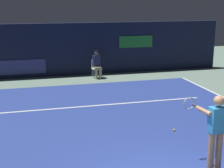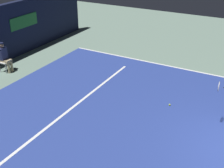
# 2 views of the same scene
# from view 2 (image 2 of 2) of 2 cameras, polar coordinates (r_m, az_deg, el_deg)

# --- Properties ---
(ground_plane) EXTENTS (30.04, 30.04, 0.00)m
(ground_plane) POSITION_cam_2_polar(r_m,az_deg,el_deg) (9.85, 1.78, -6.42)
(ground_plane) COLOR slate
(court_surface) EXTENTS (9.73, 10.06, 0.01)m
(court_surface) POSITION_cam_2_polar(r_m,az_deg,el_deg) (9.85, 1.78, -6.40)
(court_surface) COLOR navy
(court_surface) RESTS_ON ground
(line_sideline_left) EXTENTS (0.10, 10.06, 0.01)m
(line_sideline_left) POSITION_cam_2_polar(r_m,az_deg,el_deg) (13.80, 11.02, 3.45)
(line_sideline_left) COLOR white
(line_sideline_left) RESTS_ON court_surface
(line_service) EXTENTS (7.59, 0.10, 0.01)m
(line_service) POSITION_cam_2_polar(r_m,az_deg,el_deg) (10.63, -6.70, -3.78)
(line_service) COLOR white
(line_service) RESTS_ON court_surface
(line_judge_on_chair) EXTENTS (0.47, 0.55, 1.32)m
(line_judge_on_chair) POSITION_cam_2_polar(r_m,az_deg,el_deg) (13.62, -20.20, 4.97)
(line_judge_on_chair) COLOR white
(line_judge_on_chair) RESTS_ON ground
(tennis_ball) EXTENTS (0.07, 0.07, 0.07)m
(tennis_ball) POSITION_cam_2_polar(r_m,az_deg,el_deg) (10.62, 11.14, -3.98)
(tennis_ball) COLOR #CCE033
(tennis_ball) RESTS_ON court_surface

